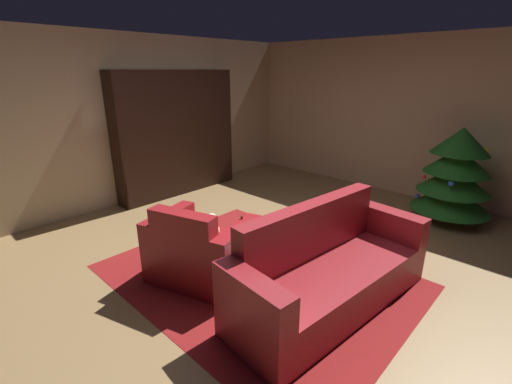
{
  "coord_description": "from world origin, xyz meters",
  "views": [
    {
      "loc": [
        2.27,
        -2.66,
        2.04
      ],
      "look_at": [
        -0.18,
        -0.04,
        0.78
      ],
      "focal_mm": 24.54,
      "sensor_mm": 36.0,
      "label": 1
    }
  ],
  "objects": [
    {
      "name": "bookshelf_unit",
      "position": [
        -2.69,
        0.83,
        0.99
      ],
      "size": [
        0.32,
        2.19,
        2.04
      ],
      "color": "black",
      "rests_on": "ground"
    },
    {
      "name": "decorated_tree",
      "position": [
        1.11,
        2.6,
        0.67
      ],
      "size": [
        1.04,
        1.04,
        1.33
      ],
      "color": "brown",
      "rests_on": "ground"
    },
    {
      "name": "area_rug",
      "position": [
        0.12,
        -0.34,
        0.0
      ],
      "size": [
        2.99,
        2.29,
        0.01
      ],
      "primitive_type": "cube",
      "color": "maroon",
      "rests_on": "ground"
    },
    {
      "name": "couch_red",
      "position": [
        0.87,
        -0.21,
        0.31
      ],
      "size": [
        0.94,
        2.12,
        0.91
      ],
      "color": "maroon",
      "rests_on": "ground"
    },
    {
      "name": "coffee_table",
      "position": [
        0.16,
        -0.37,
        0.38
      ],
      "size": [
        0.66,
        0.66,
        0.43
      ],
      "color": "black",
      "rests_on": "ground"
    },
    {
      "name": "armchair_red",
      "position": [
        -0.28,
        -0.75,
        0.3
      ],
      "size": [
        1.15,
        0.98,
        0.83
      ],
      "color": "maroon",
      "rests_on": "ground"
    },
    {
      "name": "ground_plane",
      "position": [
        0.0,
        0.0,
        0.0
      ],
      "size": [
        7.86,
        7.86,
        0.0
      ],
      "primitive_type": "plane",
      "color": "olive"
    },
    {
      "name": "bottle_on_table",
      "position": [
        -0.01,
        -0.43,
        0.53
      ],
      "size": [
        0.06,
        0.06,
        0.25
      ],
      "color": "#582F12",
      "rests_on": "coffee_table"
    },
    {
      "name": "wall_left",
      "position": [
        -2.93,
        0.0,
        1.29
      ],
      "size": [
        0.06,
        6.67,
        2.57
      ],
      "primitive_type": "cube",
      "color": "tan",
      "rests_on": "ground"
    },
    {
      "name": "wall_back",
      "position": [
        0.0,
        3.3,
        1.29
      ],
      "size": [
        5.92,
        0.06,
        2.57
      ],
      "primitive_type": "cube",
      "color": "tan",
      "rests_on": "ground"
    },
    {
      "name": "book_stack_on_table",
      "position": [
        0.19,
        -0.35,
        0.45
      ],
      "size": [
        0.23,
        0.17,
        0.06
      ],
      "color": "#448550",
      "rests_on": "coffee_table"
    }
  ]
}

